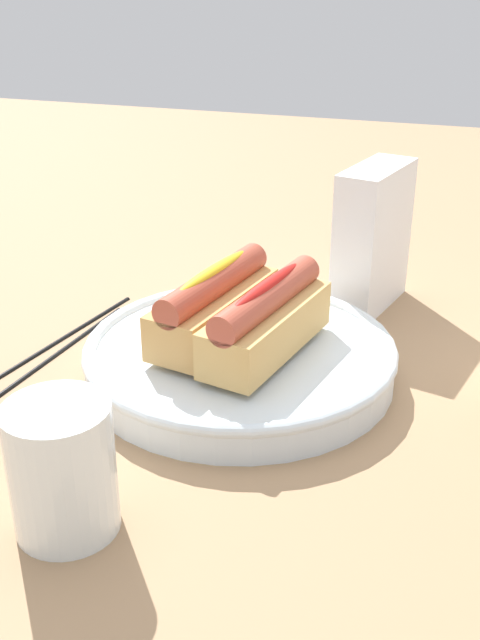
{
  "coord_description": "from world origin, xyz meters",
  "views": [
    {
      "loc": [
        0.57,
        0.18,
        0.33
      ],
      "look_at": [
        0.02,
        -0.01,
        0.05
      ],
      "focal_mm": 42.24,
      "sensor_mm": 36.0,
      "label": 1
    }
  ],
  "objects_px": {
    "napkin_box": "(373,238)",
    "chopstick_far": "(62,337)",
    "hotdog_front": "(214,304)",
    "water_glass": "(63,476)",
    "hotdog_back": "(267,320)",
    "serving_bowl": "(240,357)",
    "chopstick_near": "(56,353)"
  },
  "relations": [
    {
      "from": "napkin_box",
      "to": "chopstick_far",
      "type": "xyz_separation_m",
      "value": [
        0.18,
        -0.27,
        -0.07
      ]
    },
    {
      "from": "hotdog_front",
      "to": "napkin_box",
      "type": "distance_m",
      "value": 0.21
    },
    {
      "from": "water_glass",
      "to": "chopstick_far",
      "type": "relative_size",
      "value": 0.41
    },
    {
      "from": "hotdog_back",
      "to": "water_glass",
      "type": "distance_m",
      "value": 0.23
    },
    {
      "from": "hotdog_front",
      "to": "hotdog_back",
      "type": "height_order",
      "value": "same"
    },
    {
      "from": "serving_bowl",
      "to": "hotdog_back",
      "type": "height_order",
      "value": "hotdog_back"
    },
    {
      "from": "water_glass",
      "to": "napkin_box",
      "type": "relative_size",
      "value": 0.6
    },
    {
      "from": "napkin_box",
      "to": "hotdog_back",
      "type": "bearing_deg",
      "value": -2.53
    },
    {
      "from": "water_glass",
      "to": "chopstick_far",
      "type": "xyz_separation_m",
      "value": [
        -0.23,
        -0.15,
        -0.04
      ]
    },
    {
      "from": "serving_bowl",
      "to": "hotdog_front",
      "type": "bearing_deg",
      "value": -106.01
    },
    {
      "from": "chopstick_near",
      "to": "chopstick_far",
      "type": "relative_size",
      "value": 1.0
    },
    {
      "from": "hotdog_back",
      "to": "napkin_box",
      "type": "bearing_deg",
      "value": 164.78
    },
    {
      "from": "napkin_box",
      "to": "chopstick_near",
      "type": "height_order",
      "value": "napkin_box"
    },
    {
      "from": "hotdog_back",
      "to": "chopstick_near",
      "type": "xyz_separation_m",
      "value": [
        0.01,
        -0.2,
        -0.06
      ]
    },
    {
      "from": "hotdog_back",
      "to": "chopstick_near",
      "type": "distance_m",
      "value": 0.21
    },
    {
      "from": "hotdog_back",
      "to": "serving_bowl",
      "type": "bearing_deg",
      "value": -106.01
    },
    {
      "from": "serving_bowl",
      "to": "chopstick_far",
      "type": "bearing_deg",
      "value": -93.06
    },
    {
      "from": "hotdog_back",
      "to": "chopstick_far",
      "type": "relative_size",
      "value": 0.71
    },
    {
      "from": "hotdog_back",
      "to": "chopstick_far",
      "type": "bearing_deg",
      "value": -94.71
    },
    {
      "from": "serving_bowl",
      "to": "chopstick_near",
      "type": "height_order",
      "value": "serving_bowl"
    },
    {
      "from": "hotdog_front",
      "to": "chopstick_far",
      "type": "relative_size",
      "value": 0.71
    },
    {
      "from": "hotdog_front",
      "to": "napkin_box",
      "type": "height_order",
      "value": "napkin_box"
    },
    {
      "from": "hotdog_front",
      "to": "chopstick_far",
      "type": "bearing_deg",
      "value": -90.86
    },
    {
      "from": "chopstick_near",
      "to": "water_glass",
      "type": "bearing_deg",
      "value": 37.98
    },
    {
      "from": "hotdog_back",
      "to": "chopstick_near",
      "type": "height_order",
      "value": "hotdog_back"
    },
    {
      "from": "chopstick_near",
      "to": "hotdog_front",
      "type": "bearing_deg",
      "value": 105.3
    },
    {
      "from": "chopstick_far",
      "to": "hotdog_back",
      "type": "bearing_deg",
      "value": 94.19
    },
    {
      "from": "water_glass",
      "to": "chopstick_far",
      "type": "distance_m",
      "value": 0.28
    },
    {
      "from": "chopstick_near",
      "to": "chopstick_far",
      "type": "height_order",
      "value": "same"
    },
    {
      "from": "chopstick_far",
      "to": "hotdog_front",
      "type": "bearing_deg",
      "value": 98.04
    },
    {
      "from": "serving_bowl",
      "to": "napkin_box",
      "type": "bearing_deg",
      "value": 157.1
    },
    {
      "from": "water_glass",
      "to": "napkin_box",
      "type": "bearing_deg",
      "value": 163.55
    }
  ]
}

